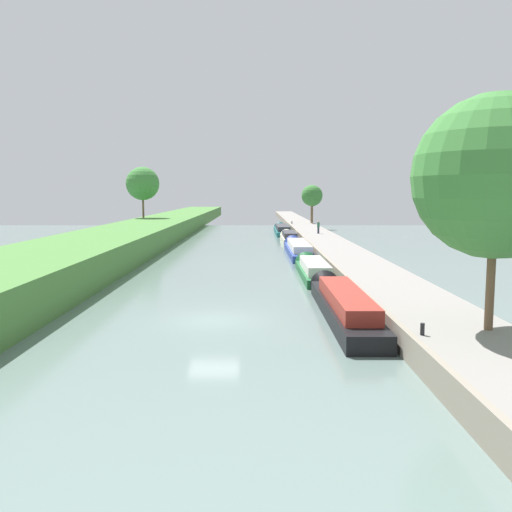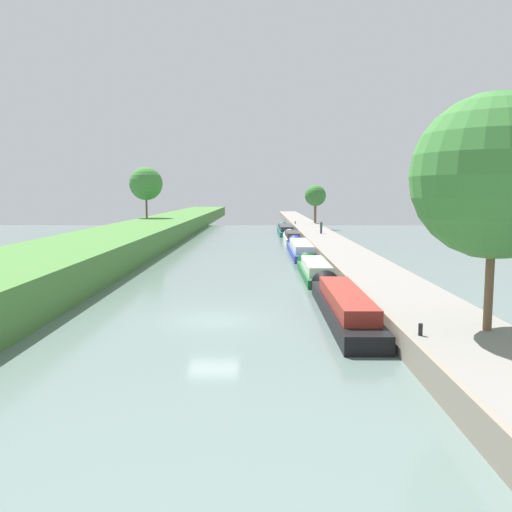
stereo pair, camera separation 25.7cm
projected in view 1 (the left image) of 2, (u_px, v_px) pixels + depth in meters
ground_plane at (215, 320)px, 26.93m from camera, size 160.00×160.00×0.00m
right_towpath at (420, 310)px, 26.83m from camera, size 4.39×260.00×1.07m
stone_quay at (373, 309)px, 26.84m from camera, size 0.25×260.00×1.12m
narrowboat_black at (344, 303)px, 28.00m from camera, size 1.96×14.42×2.05m
narrowboat_green at (314, 269)px, 41.43m from camera, size 1.98×11.73×1.93m
narrowboat_blue at (299, 248)px, 56.41m from camera, size 2.15×15.80×2.07m
narrowboat_cream at (290, 237)px, 71.34m from camera, size 1.90×11.45×1.91m
narrowboat_teal at (284, 230)px, 85.31m from camera, size 2.20×16.02×2.09m
tree_rightbank_near at (498, 177)px, 20.11m from camera, size 6.15×6.15×8.89m
tree_rightbank_midnear at (314, 196)px, 94.40m from camera, size 3.68×3.68×6.62m
tree_leftbank_downstream at (144, 184)px, 85.42m from camera, size 5.22×5.22×8.00m
person_walking at (320, 227)px, 70.16m from camera, size 0.34×0.34×1.66m
mooring_bollard_near at (424, 329)px, 19.96m from camera, size 0.16×0.16×0.45m
mooring_bollard_far at (294, 222)px, 92.53m from camera, size 0.16×0.16×0.45m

